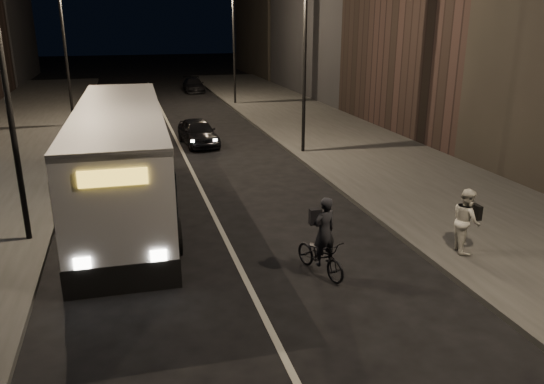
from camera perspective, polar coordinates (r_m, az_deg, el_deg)
ground at (r=13.56m, az=-2.81°, el=-9.48°), size 180.00×180.00×0.00m
sidewalk_right at (r=28.70m, az=7.56°, el=5.53°), size 7.00×70.00×0.16m
streetlight_right_mid at (r=25.04m, az=2.97°, el=16.03°), size 1.20×0.44×8.12m
streetlight_right_far at (r=40.52m, az=-4.53°, el=16.81°), size 1.20×0.44×8.12m
streetlight_left_near at (r=15.99m, az=-26.16°, el=13.06°), size 1.20×0.44×8.12m
streetlight_left_far at (r=33.85m, az=-21.05°, el=15.46°), size 1.20×0.44×8.12m
city_bus at (r=18.84m, az=-15.85°, el=4.03°), size 3.33×13.09×3.50m
cyclist_on_bicycle at (r=13.59m, az=5.34°, el=-6.11°), size 1.18×1.97×2.15m
pedestrian_woman at (r=15.38m, az=20.16°, el=-2.88°), size 0.89×1.02×1.80m
car_near at (r=27.93m, az=-7.96°, el=6.41°), size 1.97×4.11×1.35m
car_mid at (r=41.81m, az=-14.13°, el=9.87°), size 1.36×3.86×1.27m
car_far at (r=49.01m, az=-8.42°, el=11.33°), size 1.71×4.16×1.20m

